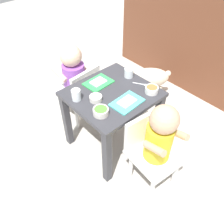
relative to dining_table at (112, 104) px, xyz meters
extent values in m
plane|color=#B2ADA3|center=(0.00, 0.00, -0.38)|extent=(7.00, 7.00, 0.00)
cube|color=brown|center=(0.00, 1.10, 0.10)|extent=(1.75, 0.31, 0.97)
cube|color=#333338|center=(0.00, 0.00, 0.08)|extent=(0.49, 0.53, 0.03)
cube|color=#333338|center=(-0.21, -0.23, -0.15)|extent=(0.04, 0.04, 0.45)
cube|color=#333338|center=(0.21, -0.23, -0.15)|extent=(0.04, 0.04, 0.45)
cube|color=#333338|center=(-0.21, 0.23, -0.15)|extent=(0.04, 0.04, 0.45)
cube|color=#333338|center=(0.21, 0.23, -0.15)|extent=(0.04, 0.04, 0.45)
cube|color=white|center=(-0.41, -0.01, -0.12)|extent=(0.31, 0.31, 0.02)
cube|color=white|center=(-0.29, 0.01, 0.00)|extent=(0.05, 0.27, 0.22)
cylinder|color=purple|center=(-0.41, -0.01, 0.00)|extent=(0.17, 0.17, 0.22)
sphere|color=beige|center=(-0.42, -0.01, 0.18)|extent=(0.16, 0.16, 0.16)
cylinder|color=white|center=(-0.52, 0.08, -0.26)|extent=(0.03, 0.03, 0.25)
cylinder|color=white|center=(-0.50, -0.12, -0.26)|extent=(0.03, 0.03, 0.25)
cylinder|color=white|center=(-0.33, 0.10, -0.26)|extent=(0.03, 0.03, 0.25)
cylinder|color=white|center=(-0.30, -0.10, -0.26)|extent=(0.03, 0.03, 0.25)
cylinder|color=beige|center=(-0.47, 0.08, 0.05)|extent=(0.15, 0.06, 0.09)
cylinder|color=beige|center=(-0.45, -0.10, 0.05)|extent=(0.15, 0.06, 0.09)
cube|color=white|center=(0.41, -0.02, -0.12)|extent=(0.31, 0.31, 0.02)
cube|color=white|center=(0.29, -0.01, 0.00)|extent=(0.05, 0.27, 0.22)
cylinder|color=yellow|center=(0.41, -0.02, 0.00)|extent=(0.15, 0.15, 0.23)
sphere|color=tan|center=(0.42, -0.03, 0.19)|extent=(0.16, 0.16, 0.16)
cylinder|color=white|center=(0.50, -0.13, -0.26)|extent=(0.03, 0.03, 0.25)
cylinder|color=white|center=(0.52, 0.06, -0.26)|extent=(0.03, 0.03, 0.25)
cylinder|color=white|center=(0.31, -0.11, -0.26)|extent=(0.03, 0.03, 0.25)
cylinder|color=white|center=(0.33, 0.08, -0.26)|extent=(0.03, 0.03, 0.25)
cylinder|color=tan|center=(0.45, -0.12, 0.06)|extent=(0.15, 0.05, 0.09)
cylinder|color=tan|center=(0.47, 0.06, 0.06)|extent=(0.15, 0.05, 0.09)
ellipsoid|color=beige|center=(-0.19, 0.59, -0.16)|extent=(0.35, 0.39, 0.18)
sphere|color=beige|center=(-0.31, 0.42, -0.12)|extent=(0.12, 0.12, 0.12)
sphere|color=black|center=(-0.33, 0.39, -0.12)|extent=(0.06, 0.06, 0.06)
torus|color=green|center=(-0.29, 0.45, -0.13)|extent=(0.10, 0.09, 0.11)
sphere|color=beige|center=(-0.08, 0.73, -0.13)|extent=(0.05, 0.05, 0.05)
cylinder|color=beige|center=(-0.28, 0.54, -0.31)|extent=(0.04, 0.04, 0.14)
cylinder|color=beige|center=(-0.20, 0.48, -0.31)|extent=(0.04, 0.04, 0.14)
cylinder|color=beige|center=(-0.17, 0.70, -0.31)|extent=(0.04, 0.04, 0.14)
cylinder|color=beige|center=(-0.09, 0.64, -0.31)|extent=(0.04, 0.04, 0.14)
cube|color=green|center=(-0.13, 0.00, 0.10)|extent=(0.14, 0.18, 0.01)
cube|color=white|center=(-0.13, 0.00, 0.11)|extent=(0.08, 0.10, 0.01)
cube|color=#4CC6BC|center=(0.13, 0.00, 0.10)|extent=(0.14, 0.20, 0.01)
cube|color=white|center=(0.13, 0.00, 0.11)|extent=(0.08, 0.11, 0.01)
cylinder|color=white|center=(-0.06, 0.21, 0.13)|extent=(0.06, 0.06, 0.06)
cylinder|color=silver|center=(-0.06, 0.21, 0.12)|extent=(0.05, 0.05, 0.04)
cylinder|color=white|center=(-0.09, -0.20, 0.13)|extent=(0.06, 0.06, 0.07)
cylinder|color=silver|center=(-0.09, -0.20, 0.11)|extent=(0.05, 0.05, 0.03)
cylinder|color=silver|center=(-0.01, -0.12, 0.11)|extent=(0.08, 0.08, 0.03)
cylinder|color=#D84C33|center=(-0.01, -0.12, 0.13)|extent=(0.06, 0.06, 0.01)
cylinder|color=white|center=(0.16, 0.19, 0.12)|extent=(0.08, 0.08, 0.04)
cylinder|color=#B26633|center=(0.16, 0.19, 0.13)|extent=(0.07, 0.07, 0.01)
cylinder|color=silver|center=(0.10, -0.18, 0.12)|extent=(0.09, 0.09, 0.04)
cylinder|color=#4C8C33|center=(0.10, -0.18, 0.13)|extent=(0.07, 0.07, 0.01)
cylinder|color=silver|center=(0.05, 0.19, 0.10)|extent=(0.07, 0.04, 0.01)
ellipsoid|color=silver|center=(0.09, 0.21, 0.10)|extent=(0.03, 0.03, 0.01)
camera|label=1|loc=(0.89, -0.80, 1.04)|focal=38.66mm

